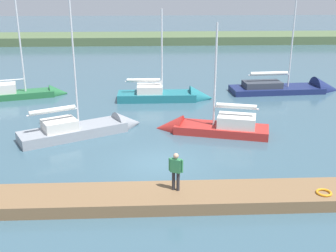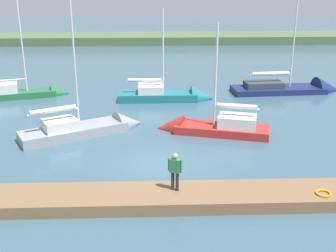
{
  "view_description": "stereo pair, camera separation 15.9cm",
  "coord_description": "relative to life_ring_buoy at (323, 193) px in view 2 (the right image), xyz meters",
  "views": [
    {
      "loc": [
        0.42,
        19.72,
        8.91
      ],
      "look_at": [
        -0.53,
        -0.7,
        1.8
      ],
      "focal_mm": 44.44,
      "sensor_mm": 36.0,
      "label": 1
    },
    {
      "loc": [
        0.26,
        19.73,
        8.91
      ],
      "look_at": [
        -0.53,
        -0.7,
        1.8
      ],
      "focal_mm": 44.44,
      "sensor_mm": 36.0,
      "label": 2
    }
  ],
  "objects": [
    {
      "name": "person_on_dock",
      "position": [
        6.17,
        -0.62,
        0.92
      ],
      "size": [
        0.6,
        0.39,
        1.69
      ],
      "rotation": [
        0.0,
        0.0,
        1.15
      ],
      "color": "#28282D",
      "rests_on": "dock_pier"
    },
    {
      "name": "far_shoreline",
      "position": [
        6.81,
        -50.26,
        -0.58
      ],
      "size": [
        180.0,
        8.0,
        2.4
      ],
      "primitive_type": "cube",
      "color": "#4C603D",
      "rests_on": "ground_plane"
    },
    {
      "name": "ground_plane",
      "position": [
        6.81,
        -4.57,
        -0.58
      ],
      "size": [
        200.0,
        200.0,
        0.0
      ],
      "primitive_type": "plane",
      "color": "#385666"
    },
    {
      "name": "dock_pier",
      "position": [
        6.81,
        -0.43,
        -0.32
      ],
      "size": [
        25.0,
        2.15,
        0.53
      ],
      "primitive_type": "cube",
      "color": "brown",
      "rests_on": "ground_plane"
    },
    {
      "name": "sailboat_far_right",
      "position": [
        5.52,
        -16.77,
        -0.36
      ],
      "size": [
        7.54,
        2.02,
        7.93
      ],
      "rotation": [
        0.0,
        0.0,
        3.14
      ],
      "color": "#1E6B75",
      "rests_on": "ground_plane"
    },
    {
      "name": "sailboat_far_left",
      "position": [
        17.13,
        -18.17,
        -0.37
      ],
      "size": [
        7.0,
        3.48,
        8.86
      ],
      "rotation": [
        0.0,
        0.0,
        3.43
      ],
      "color": "#236638",
      "rests_on": "ground_plane"
    },
    {
      "name": "life_ring_buoy",
      "position": [
        0.0,
        0.0,
        0.0
      ],
      "size": [
        0.66,
        0.66,
        0.1
      ],
      "primitive_type": "torus",
      "color": "orange",
      "rests_on": "dock_pier"
    },
    {
      "name": "sailboat_inner_slip",
      "position": [
        3.69,
        -9.14,
        -0.43
      ],
      "size": [
        7.29,
        3.72,
        7.67
      ],
      "rotation": [
        0.0,
        0.0,
        -0.27
      ],
      "color": "#B22823",
      "rests_on": "ground_plane"
    },
    {
      "name": "sailboat_behind_pier",
      "position": [
        -5.25,
        -18.91,
        -0.48
      ],
      "size": [
        9.63,
        3.13,
        11.06
      ],
      "rotation": [
        0.0,
        0.0,
        3.21
      ],
      "color": "navy",
      "rests_on": "ground_plane"
    },
    {
      "name": "sailboat_outer_mooring",
      "position": [
        10.95,
        -9.26,
        -0.34
      ],
      "size": [
        7.69,
        5.26,
        8.78
      ],
      "rotation": [
        0.0,
        0.0,
        3.63
      ],
      "color": "gray",
      "rests_on": "ground_plane"
    }
  ]
}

